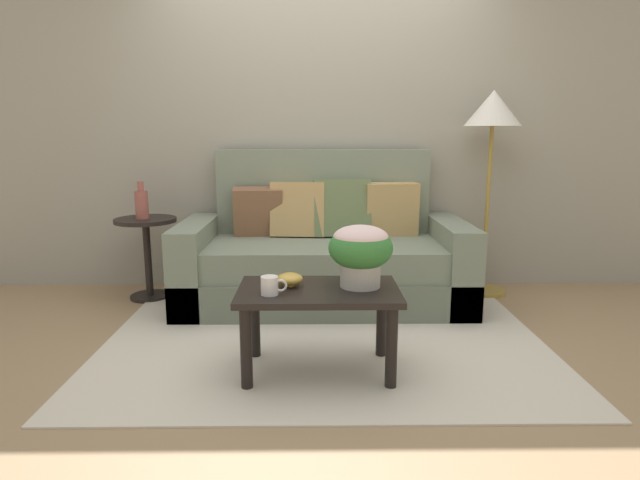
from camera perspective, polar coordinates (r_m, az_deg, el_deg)
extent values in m
plane|color=#997A56|center=(3.24, 0.47, -11.01)|extent=(14.00, 14.00, 0.00)
cube|color=gray|center=(4.34, 0.13, 14.02)|extent=(6.40, 0.12, 2.87)
cube|color=beige|center=(3.28, 0.45, -10.66)|extent=(2.62, 1.94, 0.01)
cube|color=#626B59|center=(3.92, 0.40, -5.00)|extent=(2.07, 0.94, 0.26)
cube|color=slate|center=(3.84, 0.41, -1.75)|extent=(1.63, 0.85, 0.21)
cube|color=slate|center=(4.19, 0.31, 3.66)|extent=(1.63, 0.17, 0.88)
cube|color=slate|center=(3.97, -13.08, -2.47)|extent=(0.22, 0.94, 0.61)
cube|color=slate|center=(4.00, 13.78, -2.39)|extent=(0.22, 0.94, 0.61)
cube|color=#607047|center=(4.03, 2.36, 3.45)|extent=(0.43, 0.24, 0.44)
cube|color=brown|center=(4.05, -6.67, 3.01)|extent=(0.38, 0.22, 0.38)
cube|color=tan|center=(4.03, -2.38, 3.32)|extent=(0.42, 0.23, 0.42)
cube|color=tan|center=(4.08, 7.66, 3.28)|extent=(0.41, 0.19, 0.40)
cylinder|color=black|center=(2.65, -7.93, -11.46)|extent=(0.06, 0.06, 0.42)
cylinder|color=black|center=(2.65, 7.67, -11.39)|extent=(0.06, 0.06, 0.42)
cylinder|color=black|center=(3.00, -7.02, -8.64)|extent=(0.06, 0.06, 0.42)
cylinder|color=black|center=(3.01, 6.62, -8.59)|extent=(0.06, 0.06, 0.42)
cube|color=black|center=(2.73, -0.16, -5.55)|extent=(0.82, 0.50, 0.03)
cylinder|color=black|center=(4.28, -17.74, -5.76)|extent=(0.29, 0.29, 0.03)
cylinder|color=black|center=(4.21, -17.98, -1.94)|extent=(0.05, 0.05, 0.56)
cylinder|color=black|center=(4.15, -18.23, 2.03)|extent=(0.45, 0.45, 0.03)
cylinder|color=olive|center=(4.40, 16.98, -5.23)|extent=(0.35, 0.35, 0.03)
cylinder|color=olive|center=(4.27, 17.48, 3.08)|extent=(0.03, 0.03, 1.26)
cone|color=beige|center=(4.23, 18.10, 13.31)|extent=(0.42, 0.42, 0.26)
cylinder|color=#B7B2A8|center=(2.75, 4.34, -3.66)|extent=(0.21, 0.21, 0.13)
ellipsoid|color=#337533|center=(2.72, 4.38, -0.85)|extent=(0.33, 0.33, 0.22)
ellipsoid|color=beige|center=(2.71, 4.40, 0.30)|extent=(0.28, 0.28, 0.12)
cylinder|color=white|center=(2.62, -5.44, -4.89)|extent=(0.09, 0.09, 0.09)
torus|color=white|center=(2.62, -4.23, -4.89)|extent=(0.06, 0.01, 0.06)
cylinder|color=gold|center=(2.77, -3.25, -4.74)|extent=(0.05, 0.05, 0.02)
ellipsoid|color=gold|center=(2.76, -3.25, -4.18)|extent=(0.14, 0.14, 0.06)
cylinder|color=#934C42|center=(4.13, -18.59, 3.61)|extent=(0.10, 0.10, 0.21)
cylinder|color=#934C42|center=(4.11, -18.71, 5.50)|extent=(0.04, 0.04, 0.07)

